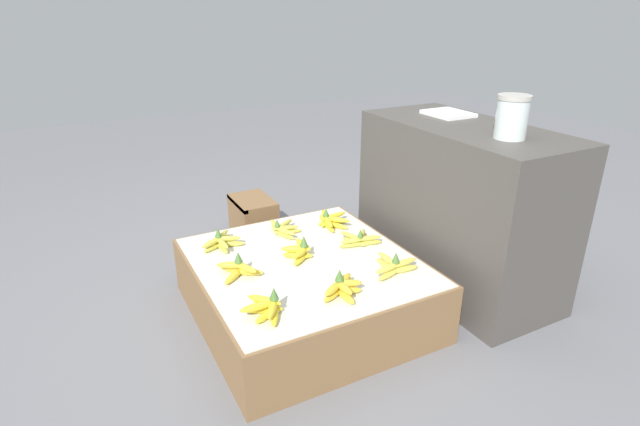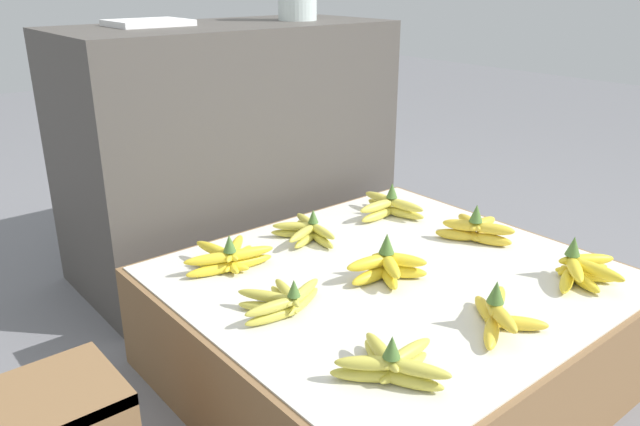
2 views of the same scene
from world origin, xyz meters
TOP-DOWN VIEW (x-y plane):
  - ground_plane at (0.00, 0.00)m, footprint 10.00×10.00m
  - display_platform at (0.00, 0.00)m, footprint 1.02×0.96m
  - back_vendor_table at (0.07, 0.84)m, footprint 1.08×0.51m
  - banana_bunch_front_left at (-0.30, -0.29)m, footprint 0.20×0.22m
  - banana_bunch_front_midleft at (-0.01, -0.31)m, footprint 0.20×0.19m
  - banana_bunch_front_midright at (0.32, -0.31)m, footprint 0.22×0.17m
  - banana_bunch_middle_left at (-0.31, 0.03)m, footprint 0.22×0.15m
  - banana_bunch_middle_midleft at (-0.03, -0.01)m, footprint 0.19×0.14m
  - banana_bunch_middle_midright at (0.33, 0.01)m, footprint 0.18×0.20m
  - banana_bunch_back_left at (-0.29, 0.29)m, footprint 0.23×0.18m
  - banana_bunch_back_midleft at (-0.03, 0.31)m, footprint 0.16×0.22m
  - banana_bunch_back_midright at (0.28, 0.29)m, footprint 0.17×0.23m
  - foam_tray_white at (-0.16, 0.91)m, footprint 0.23×0.19m

SIDE VIEW (x-z plane):
  - ground_plane at x=0.00m, z-range 0.00..0.00m
  - display_platform at x=0.00m, z-range 0.00..0.28m
  - banana_bunch_back_midleft at x=-0.03m, z-range 0.26..0.35m
  - banana_bunch_middle_left at x=-0.31m, z-range 0.26..0.35m
  - banana_bunch_back_left at x=-0.29m, z-range 0.26..0.36m
  - banana_bunch_front_left at x=-0.30m, z-range 0.26..0.36m
  - banana_bunch_front_midright at x=0.32m, z-range 0.26..0.37m
  - banana_bunch_back_midright at x=0.28m, z-range 0.26..0.36m
  - banana_bunch_front_midleft at x=-0.01m, z-range 0.26..0.37m
  - banana_bunch_middle_midright at x=0.33m, z-range 0.26..0.37m
  - banana_bunch_middle_midleft at x=-0.03m, z-range 0.26..0.37m
  - back_vendor_table at x=0.07m, z-range 0.00..0.82m
  - foam_tray_white at x=-0.16m, z-range 0.82..0.84m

